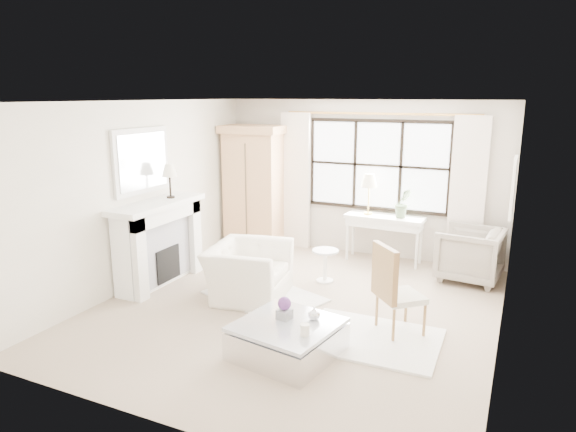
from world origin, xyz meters
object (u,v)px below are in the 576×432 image
armoire (254,186)px  club_armchair (248,271)px  coffee_table (287,340)px  console_table (384,239)px

armoire → club_armchair: size_ratio=1.95×
armoire → coffee_table: 4.36m
console_table → armoire: bearing=-176.0°
coffee_table → console_table: bearing=98.0°
console_table → club_armchair: (-1.31, -2.33, -0.03)m
armoire → console_table: bearing=0.0°
console_table → club_armchair: size_ratio=1.15×
club_armchair → console_table: bearing=-38.2°
console_table → coffee_table: bearing=-89.3°
armoire → club_armchair: armoire is taller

